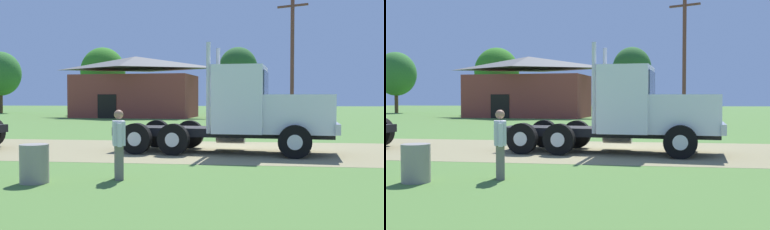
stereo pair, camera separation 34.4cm
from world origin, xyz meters
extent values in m
plane|color=#4C7333|center=(0.00, 0.00, 0.00)|extent=(200.00, 200.00, 0.00)
cube|color=#887E58|center=(0.00, 0.00, 0.00)|extent=(120.00, 6.85, 0.01)
cube|color=black|center=(0.43, -0.44, 0.69)|extent=(7.32, 2.20, 0.28)
cube|color=white|center=(2.94, -0.69, 1.31)|extent=(2.35, 2.18, 1.23)
cube|color=silver|center=(4.07, -0.80, 0.87)|extent=(0.37, 2.17, 0.32)
cube|color=white|center=(1.07, -0.51, 1.78)|extent=(1.80, 2.40, 2.17)
cube|color=#2D3D4C|center=(1.88, -0.58, 2.21)|extent=(0.22, 1.88, 0.95)
cylinder|color=silver|center=(0.24, 0.47, 2.13)|extent=(0.14, 0.14, 2.88)
cylinder|color=silver|center=(0.07, -1.31, 2.13)|extent=(0.14, 0.14, 2.88)
cylinder|color=silver|center=(0.69, 0.52, 0.48)|extent=(1.05, 0.61, 0.52)
cylinder|color=black|center=(2.94, 0.44, 0.50)|extent=(1.03, 0.40, 1.01)
cylinder|color=silver|center=(2.96, 0.60, 0.50)|extent=(0.46, 0.08, 0.45)
cylinder|color=black|center=(2.72, -1.80, 0.50)|extent=(1.03, 0.40, 1.01)
cylinder|color=silver|center=(2.71, -1.96, 0.50)|extent=(0.46, 0.08, 0.45)
cylinder|color=black|center=(-2.06, 0.93, 0.50)|extent=(1.03, 0.40, 1.01)
cylinder|color=silver|center=(-2.04, 1.09, 0.50)|extent=(0.46, 0.08, 0.45)
cylinder|color=black|center=(-2.28, -1.31, 0.50)|extent=(1.03, 0.40, 1.01)
cylinder|color=silver|center=(-2.29, -1.47, 0.50)|extent=(0.46, 0.08, 0.45)
cylinder|color=black|center=(-0.81, 0.81, 0.50)|extent=(1.03, 0.40, 1.01)
cylinder|color=silver|center=(-0.80, 0.97, 0.50)|extent=(0.46, 0.08, 0.45)
cylinder|color=black|center=(-1.03, -1.43, 0.50)|extent=(1.03, 0.40, 1.01)
cylinder|color=silver|center=(-1.05, -1.59, 0.50)|extent=(0.46, 0.08, 0.45)
cube|color=silver|center=(-1.48, -5.94, 1.03)|extent=(0.40, 0.52, 0.54)
sphere|color=#A87255|center=(-1.48, -5.94, 1.45)|extent=(0.21, 0.21, 0.21)
cube|color=slate|center=(-1.44, -6.03, 0.38)|extent=(0.22, 0.21, 0.76)
cube|color=slate|center=(-1.51, -5.85, 0.38)|extent=(0.22, 0.21, 0.76)
cylinder|color=silver|center=(-1.38, -6.20, 1.01)|extent=(0.10, 0.10, 0.51)
cylinder|color=silver|center=(-1.57, -5.68, 1.01)|extent=(0.10, 0.10, 0.51)
cylinder|color=gray|center=(-3.14, -6.61, 0.41)|extent=(0.61, 0.61, 0.83)
cube|color=brown|center=(-9.93, 28.24, 2.03)|extent=(11.68, 7.06, 4.06)
pyramid|color=#515151|center=(-9.93, 28.24, 5.29)|extent=(12.27, 7.41, 1.23)
cube|color=black|center=(-11.85, 25.23, 1.10)|extent=(1.80, 0.20, 2.20)
cylinder|color=brown|center=(4.13, 17.21, 4.42)|extent=(0.26, 0.26, 8.85)
cube|color=brown|center=(4.13, 17.21, 8.25)|extent=(2.06, 1.04, 0.14)
cylinder|color=#513823|center=(-29.86, 38.55, 1.47)|extent=(0.44, 0.44, 2.93)
ellipsoid|color=#316F2B|center=(-29.86, 38.55, 4.93)|extent=(4.99, 4.99, 5.49)
cylinder|color=#513823|center=(-15.41, 34.91, 1.40)|extent=(0.44, 0.44, 2.80)
ellipsoid|color=#327A1F|center=(-15.41, 34.91, 4.81)|extent=(5.03, 5.03, 5.53)
cylinder|color=#513823|center=(-0.45, 41.68, 1.82)|extent=(0.44, 0.44, 3.63)
ellipsoid|color=#2A5E26|center=(-0.45, 41.68, 5.53)|extent=(4.75, 4.75, 5.22)
camera|label=1|loc=(1.50, -15.95, 1.79)|focal=43.58mm
camera|label=2|loc=(1.84, -15.90, 1.79)|focal=43.58mm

